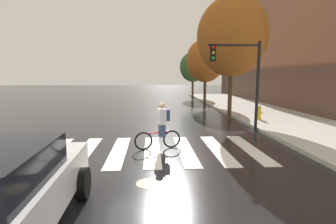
# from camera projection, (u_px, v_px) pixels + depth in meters

# --- Properties ---
(ground_plane) EXTENTS (120.00, 120.00, 0.00)m
(ground_plane) POSITION_uv_depth(u_px,v_px,m) (140.00, 151.00, 9.12)
(ground_plane) COLOR black
(crosswalk_stripes) EXTENTS (7.59, 3.80, 0.01)m
(crosswalk_stripes) POSITION_uv_depth(u_px,v_px,m) (152.00, 150.00, 9.14)
(crosswalk_stripes) COLOR silver
(crosswalk_stripes) RESTS_ON ground
(manhole_cover) EXTENTS (0.64, 0.64, 0.01)m
(manhole_cover) POSITION_uv_depth(u_px,v_px,m) (149.00, 183.00, 6.38)
(manhole_cover) COLOR #473D1E
(manhole_cover) RESTS_ON ground
(cyclist) EXTENTS (1.68, 0.45, 1.69)m
(cyclist) POSITION_uv_depth(u_px,v_px,m) (161.00, 126.00, 9.27)
(cyclist) COLOR black
(cyclist) RESTS_ON ground
(traffic_light_near) EXTENTS (2.47, 0.28, 4.20)m
(traffic_light_near) POSITION_uv_depth(u_px,v_px,m) (241.00, 70.00, 11.91)
(traffic_light_near) COLOR black
(traffic_light_near) RESTS_ON ground
(fire_hydrant) EXTENTS (0.33, 0.22, 0.78)m
(fire_hydrant) POSITION_uv_depth(u_px,v_px,m) (259.00, 113.00, 14.69)
(fire_hydrant) COLOR gold
(fire_hydrant) RESTS_ON sidewalk
(street_tree_near) EXTENTS (4.07, 4.07, 7.23)m
(street_tree_near) POSITION_uv_depth(u_px,v_px,m) (232.00, 36.00, 15.01)
(street_tree_near) COLOR #4C3823
(street_tree_near) RESTS_ON ground
(street_tree_mid) EXTENTS (3.24, 3.24, 5.75)m
(street_tree_mid) POSITION_uv_depth(u_px,v_px,m) (205.00, 60.00, 21.83)
(street_tree_mid) COLOR #4C3823
(street_tree_mid) RESTS_ON ground
(street_tree_far) EXTENTS (2.97, 2.97, 5.28)m
(street_tree_far) POSITION_uv_depth(u_px,v_px,m) (193.00, 67.00, 29.34)
(street_tree_far) COLOR #4C3823
(street_tree_far) RESTS_ON ground
(corner_building) EXTENTS (15.47, 23.61, 11.74)m
(corner_building) POSITION_uv_depth(u_px,v_px,m) (333.00, 42.00, 25.28)
(corner_building) COLOR brown
(corner_building) RESTS_ON ground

